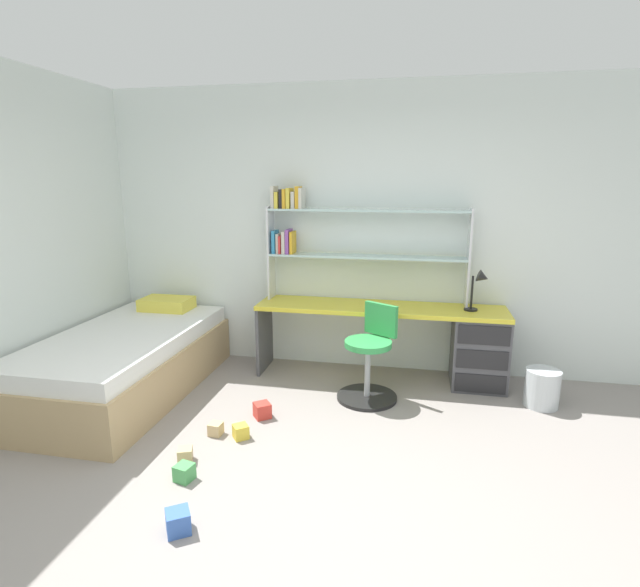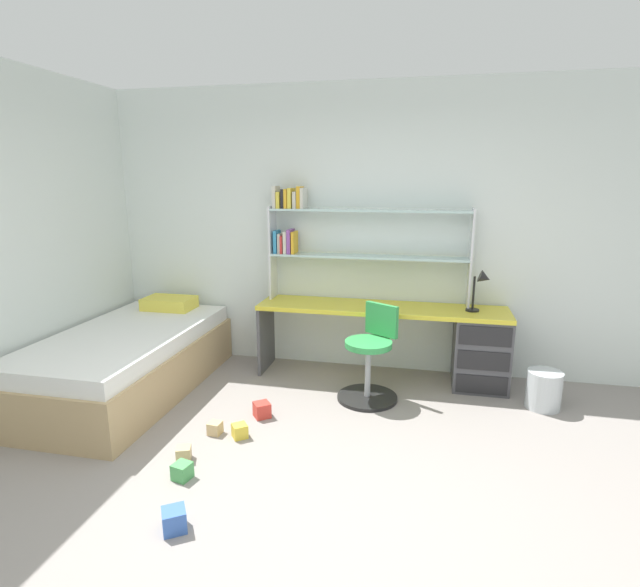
% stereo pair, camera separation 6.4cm
% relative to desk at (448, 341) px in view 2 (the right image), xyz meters
% --- Properties ---
extents(ground_plane, '(6.09, 5.85, 0.02)m').
position_rel_desk_xyz_m(ground_plane, '(-0.83, -2.15, -0.42)').
color(ground_plane, gray).
extents(room_shell, '(6.09, 5.85, 2.74)m').
position_rel_desk_xyz_m(room_shell, '(-2.09, -0.89, 0.96)').
color(room_shell, silver).
rests_on(room_shell, ground_plane).
extents(desk, '(2.30, 0.51, 0.70)m').
position_rel_desk_xyz_m(desk, '(0.00, 0.00, 0.00)').
color(desk, gold).
rests_on(desk, ground_plane).
extents(bookshelf_hutch, '(1.89, 0.22, 1.09)m').
position_rel_desk_xyz_m(bookshelf_hutch, '(-1.06, 0.14, 0.96)').
color(bookshelf_hutch, silver).
rests_on(bookshelf_hutch, desk).
extents(desk_lamp, '(0.20, 0.17, 0.38)m').
position_rel_desk_xyz_m(desk_lamp, '(0.25, -0.03, 0.55)').
color(desk_lamp, black).
rests_on(desk_lamp, desk).
extents(swivel_chair, '(0.52, 0.52, 0.82)m').
position_rel_desk_xyz_m(swivel_chair, '(-0.66, -0.48, -0.08)').
color(swivel_chair, black).
rests_on(swivel_chair, ground_plane).
extents(bed_platform, '(1.11, 2.10, 0.68)m').
position_rel_desk_xyz_m(bed_platform, '(-2.80, -0.78, -0.13)').
color(bed_platform, tan).
rests_on(bed_platform, ground_plane).
extents(waste_bin, '(0.28, 0.28, 0.32)m').
position_rel_desk_xyz_m(waste_bin, '(0.77, -0.35, -0.25)').
color(waste_bin, silver).
rests_on(waste_bin, ground_plane).
extents(toy_block_natural_0, '(0.12, 0.12, 0.10)m').
position_rel_desk_xyz_m(toy_block_natural_0, '(-1.78, -1.72, -0.36)').
color(toy_block_natural_0, tan).
rests_on(toy_block_natural_0, ground_plane).
extents(toy_block_green_1, '(0.13, 0.13, 0.11)m').
position_rel_desk_xyz_m(toy_block_green_1, '(-1.68, -1.91, -0.36)').
color(toy_block_green_1, '#479E51').
rests_on(toy_block_green_1, ground_plane).
extents(toy_block_red_2, '(0.17, 0.17, 0.12)m').
position_rel_desk_xyz_m(toy_block_red_2, '(-1.46, -1.01, -0.35)').
color(toy_block_red_2, red).
rests_on(toy_block_red_2, ground_plane).
extents(toy_block_blue_3, '(0.17, 0.17, 0.12)m').
position_rel_desk_xyz_m(toy_block_blue_3, '(-1.50, -2.35, -0.35)').
color(toy_block_blue_3, '#3860B7').
rests_on(toy_block_blue_3, ground_plane).
extents(toy_block_yellow_4, '(0.14, 0.14, 0.10)m').
position_rel_desk_xyz_m(toy_block_yellow_4, '(-1.52, -1.35, -0.36)').
color(toy_block_yellow_4, gold).
rests_on(toy_block_yellow_4, ground_plane).
extents(toy_block_natural_5, '(0.10, 0.10, 0.09)m').
position_rel_desk_xyz_m(toy_block_natural_5, '(-1.72, -1.34, -0.36)').
color(toy_block_natural_5, tan).
rests_on(toy_block_natural_5, ground_plane).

